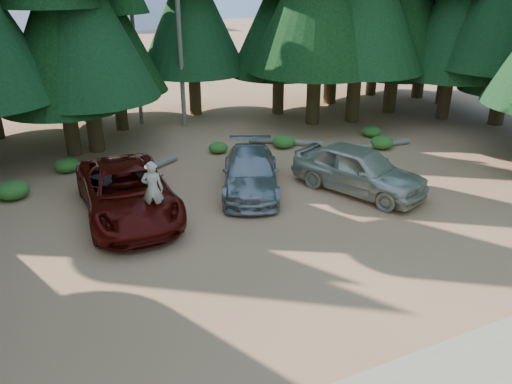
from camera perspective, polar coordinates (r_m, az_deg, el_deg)
ground at (r=15.08m, az=5.84°, el=-6.83°), size 160.00×160.00×0.00m
forest_belt_north at (r=28.01m, az=-10.02°, el=7.49°), size 36.00×7.00×22.00m
snag_front at (r=26.74m, az=-8.91°, el=19.90°), size 0.24×0.24×12.00m
snag_back at (r=27.78m, az=-13.86°, el=17.58°), size 0.20×0.20×10.00m
red_pickup at (r=17.45m, az=-14.51°, el=0.07°), size 3.01×6.27×1.72m
silver_minivan_center at (r=18.89m, az=-0.62°, el=2.28°), size 3.95×5.48×1.47m
silver_minivan_right at (r=19.15m, az=11.66°, el=2.55°), size 3.97×5.60×1.77m
frisbee_player at (r=15.63m, az=-11.72°, el=0.34°), size 0.78×0.67×1.82m
log_left at (r=21.10m, az=-13.07°, el=2.28°), size 3.76×2.44×0.30m
log_mid at (r=24.38m, az=3.39°, el=5.75°), size 3.01×2.44×0.30m
log_right at (r=24.32m, az=12.86°, el=5.13°), size 4.45×0.57×0.28m
shrub_far_left at (r=20.42m, az=-26.04°, el=0.18°), size 1.17×1.17×0.64m
shrub_left at (r=22.33m, az=-20.78°, el=2.88°), size 1.04×1.04×0.57m
shrub_center_left at (r=20.62m, az=-14.37°, el=2.12°), size 1.13×1.13×0.62m
shrub_center_right at (r=23.27m, az=-4.35°, el=5.10°), size 0.89×0.89×0.49m
shrub_right at (r=23.94m, az=3.16°, el=5.79°), size 1.07×1.07×0.59m
shrub_far_right at (r=26.23m, az=13.11°, el=6.73°), size 0.96×0.96×0.53m
shrub_edge_east at (r=24.49m, az=14.18°, el=5.51°), size 1.08×1.08×0.59m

